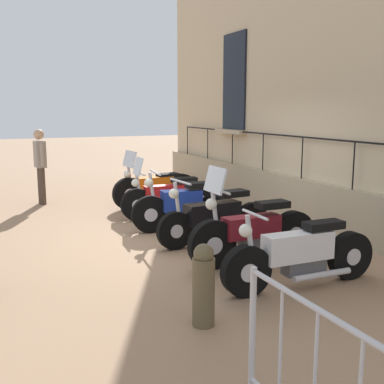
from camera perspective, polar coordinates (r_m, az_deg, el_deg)
ground_plane at (r=8.25m, az=0.49°, el=-5.44°), size 60.00×60.00×0.00m
motorcycle_orange at (r=10.65m, az=-4.48°, el=0.52°), size 2.04×0.73×1.30m
motorcycle_red at (r=9.55m, az=-2.90°, el=-0.68°), size 2.01×0.54×1.27m
motorcycle_blue at (r=8.58m, az=-1.07°, el=-1.73°), size 1.95×0.70×1.11m
motorcycle_black at (r=7.76m, az=2.76°, el=-3.18°), size 2.10×0.67×1.10m
motorcycle_maroon at (r=6.83m, az=7.43°, el=-4.96°), size 2.07×0.60×1.43m
motorcycle_white at (r=6.02m, az=13.01°, el=-7.56°), size 2.18×0.55×1.01m
bollard at (r=4.88m, az=1.41°, el=-11.21°), size 0.23×0.23×0.87m
pedestrian_standing at (r=11.44m, az=-17.95°, el=3.50°), size 0.26×0.53×1.74m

